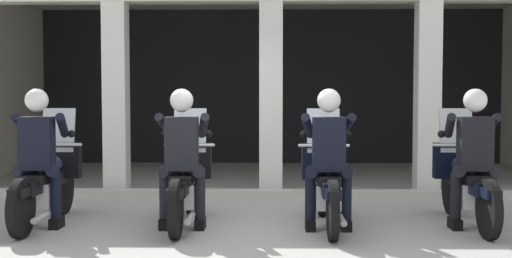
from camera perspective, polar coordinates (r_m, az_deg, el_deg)
ground_plane at (r=10.71m, az=0.34°, el=-5.08°), size 80.00×80.00×0.00m
station_building at (r=12.54m, az=1.31°, el=6.31°), size 10.60×4.99×3.50m
kerb_strip at (r=9.60m, az=1.30°, el=-5.68°), size 10.10×0.24×0.12m
motorcycle_far_left at (r=8.12m, az=-17.71°, el=-4.33°), size 0.62×2.04×1.35m
police_officer_far_left at (r=7.81m, az=-18.45°, el=-1.40°), size 0.63×0.61×1.58m
motorcycle_center_left at (r=7.73m, az=-6.14°, el=-4.57°), size 0.62×2.04×1.35m
police_officer_center_left at (r=7.40m, az=-6.45°, el=-1.50°), size 0.63×0.61×1.58m
motorcycle_center_right at (r=7.66m, az=6.14°, el=-4.64°), size 0.62×2.04×1.35m
police_officer_center_right at (r=7.33m, az=6.33°, el=-1.55°), size 0.63×0.61×1.58m
motorcycle_far_right at (r=8.06m, az=17.81°, el=-4.38°), size 0.62×2.04×1.35m
police_officer_far_right at (r=7.74m, az=18.46°, el=-1.44°), size 0.63×0.61×1.58m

